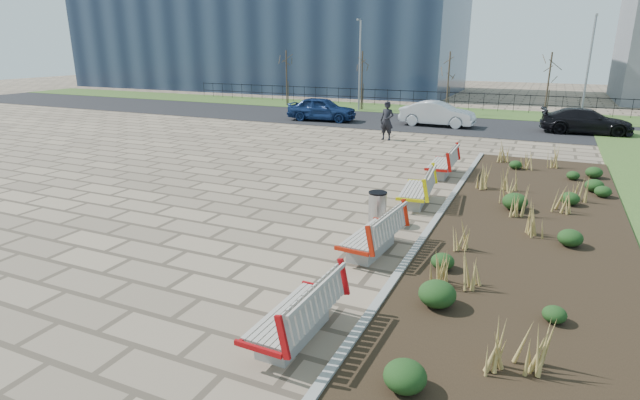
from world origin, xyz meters
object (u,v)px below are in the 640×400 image
at_px(bench_b, 372,232).
at_px(car_black, 586,121).
at_px(lamp_west, 360,66).
at_px(bench_c, 416,188).
at_px(bench_a, 294,310).
at_px(car_silver, 437,114).
at_px(car_blue, 322,109).
at_px(litter_bin, 377,208).
at_px(pedestrian, 387,121).
at_px(bench_d, 441,162).
at_px(lamp_east, 588,70).

distance_m(bench_b, car_black, 20.12).
bearing_deg(lamp_west, bench_c, -65.31).
height_order(bench_a, car_silver, car_silver).
xyz_separation_m(bench_a, bench_c, (0.00, 7.70, 0.00)).
distance_m(bench_b, car_blue, 20.24).
bearing_deg(bench_a, bench_b, 91.66).
bearing_deg(litter_bin, lamp_west, 111.48).
relative_size(bench_a, lamp_west, 0.35).
height_order(bench_b, lamp_west, lamp_west).
relative_size(bench_b, bench_c, 1.00).
relative_size(car_black, lamp_west, 0.74).
height_order(bench_a, bench_b, same).
height_order(car_blue, lamp_west, lamp_west).
relative_size(bench_a, pedestrian, 1.12).
height_order(bench_d, pedestrian, pedestrian).
relative_size(bench_b, litter_bin, 2.50).
height_order(bench_c, car_blue, car_blue).
distance_m(bench_a, pedestrian, 17.68).
distance_m(bench_b, car_silver, 18.94).
height_order(pedestrian, car_blue, pedestrian).
relative_size(bench_c, car_blue, 0.50).
bearing_deg(pedestrian, lamp_east, 55.68).
relative_size(litter_bin, pedestrian, 0.45).
xyz_separation_m(bench_c, car_blue, (-9.34, 14.01, 0.23)).
xyz_separation_m(bench_a, bench_d, (0.00, 11.39, 0.00)).
height_order(bench_d, car_black, car_black).
relative_size(bench_a, bench_d, 1.00).
xyz_separation_m(car_black, lamp_west, (-14.07, 4.06, 2.38)).
relative_size(bench_a, car_blue, 0.50).
bearing_deg(litter_bin, bench_d, 85.21).
bearing_deg(car_black, lamp_west, 69.61).
distance_m(bench_a, bench_b, 3.76).
bearing_deg(lamp_west, bench_b, -69.06).
relative_size(bench_d, litter_bin, 2.50).
distance_m(bench_b, lamp_east, 24.18).
xyz_separation_m(bench_c, pedestrian, (-3.85, 9.54, 0.43)).
bearing_deg(car_black, pedestrian, 119.51).
bearing_deg(litter_bin, pedestrian, 106.18).
bearing_deg(bench_a, bench_d, 91.66).
bearing_deg(bench_a, pedestrian, 104.24).
distance_m(litter_bin, lamp_east, 22.48).
bearing_deg(car_blue, bench_a, -161.73).
bearing_deg(pedestrian, bench_d, -49.59).
relative_size(bench_a, car_black, 0.47).
bearing_deg(litter_bin, bench_c, 76.86).
bearing_deg(car_silver, lamp_west, 54.77).
relative_size(bench_c, car_silver, 0.50).
distance_m(car_blue, lamp_west, 6.04).
distance_m(car_silver, lamp_west, 8.38).
xyz_separation_m(litter_bin, car_silver, (-2.02, 16.90, 0.29)).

